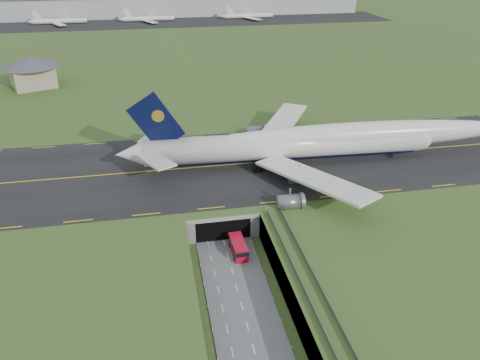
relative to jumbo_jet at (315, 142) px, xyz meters
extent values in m
plane|color=#3A5622|center=(-27.79, -30.35, -11.84)|extent=(900.00, 900.00, 0.00)
cube|color=gray|center=(-27.79, -30.35, -8.84)|extent=(800.00, 800.00, 6.00)
cube|color=slate|center=(-27.79, -37.85, -11.74)|extent=(12.00, 75.00, 0.20)
cube|color=black|center=(-27.79, 2.65, -5.75)|extent=(800.00, 44.00, 0.18)
cube|color=gray|center=(-27.79, -11.35, -6.34)|extent=(16.00, 22.00, 1.00)
cube|color=gray|center=(-34.79, -11.35, -8.84)|extent=(2.00, 22.00, 6.00)
cube|color=gray|center=(-20.79, -11.35, -8.84)|extent=(2.00, 22.00, 6.00)
cube|color=black|center=(-27.79, -16.35, -9.34)|extent=(12.00, 12.00, 5.00)
cube|color=#A8A8A3|center=(-27.79, -22.40, -6.24)|extent=(17.00, 0.50, 0.80)
cube|color=#A8A8A3|center=(-16.79, -48.85, -6.04)|extent=(3.00, 53.00, 0.50)
cube|color=gray|center=(-18.19, -48.85, -5.29)|extent=(0.06, 53.00, 1.00)
cube|color=gray|center=(-15.39, -48.85, -5.29)|extent=(0.06, 53.00, 1.00)
cylinder|color=#A8A8A3|center=(-16.79, -58.35, -9.04)|extent=(0.90, 0.90, 5.60)
cylinder|color=#A8A8A3|center=(-16.79, -46.35, -9.04)|extent=(0.90, 0.90, 5.60)
cylinder|color=#A8A8A3|center=(-16.79, -34.35, -9.04)|extent=(0.90, 0.90, 5.60)
cylinder|color=white|center=(-7.54, 0.34, -0.34)|extent=(72.62, 10.07, 6.81)
sphere|color=white|center=(28.62, -1.29, -0.34)|extent=(6.97, 6.97, 6.68)
cone|color=white|center=(-46.89, 2.12, -0.34)|extent=(7.74, 6.80, 6.47)
ellipsoid|color=white|center=(11.99, -0.54, 1.19)|extent=(83.60, 10.02, 7.15)
ellipsoid|color=black|center=(27.56, -1.24, 0.51)|extent=(4.90, 3.19, 2.38)
cylinder|color=black|center=(-7.54, 0.34, -3.00)|extent=(68.83, 5.96, 2.86)
cube|color=white|center=(-4.64, 17.26, -1.40)|extent=(23.46, 30.89, 2.86)
cube|color=white|center=(-40.14, 9.80, 1.26)|extent=(10.09, 12.53, 1.09)
cube|color=white|center=(-6.18, -16.77, -1.40)|extent=(21.30, 31.75, 2.86)
cube|color=white|center=(-40.86, -6.15, 1.26)|extent=(9.36, 12.64, 1.09)
cube|color=black|center=(-39.97, 1.80, 7.64)|extent=(13.56, 1.25, 15.06)
cylinder|color=gold|center=(-39.44, 1.78, 9.24)|extent=(3.01, 0.88, 2.98)
cylinder|color=slate|center=(-6.31, 10.41, -4.70)|extent=(5.69, 3.76, 3.51)
cylinder|color=slate|center=(-10.83, 21.80, -4.70)|extent=(5.69, 3.76, 3.51)
cylinder|color=slate|center=(-7.22, -9.80, -4.70)|extent=(5.69, 3.76, 3.51)
cylinder|color=slate|center=(-12.75, -20.74, -4.70)|extent=(5.69, 3.76, 3.51)
cylinder|color=black|center=(21.39, -0.97, -5.08)|extent=(1.19, 0.58, 1.17)
cube|color=black|center=(-12.32, 0.56, -4.92)|extent=(6.72, 7.73, 1.49)
cube|color=#BA0C24|center=(-25.50, -27.59, -10.18)|extent=(3.04, 7.42, 2.93)
cube|color=black|center=(-25.50, -27.59, -9.60)|extent=(3.10, 7.52, 0.98)
cube|color=black|center=(-25.50, -27.59, -11.40)|extent=(2.82, 6.93, 0.49)
cylinder|color=black|center=(-26.66, -30.07, -11.31)|extent=(0.38, 0.89, 0.88)
cylinder|color=black|center=(-26.87, -25.20, -11.31)|extent=(0.38, 0.89, 0.88)
cylinder|color=black|center=(-24.13, -29.97, -11.31)|extent=(0.38, 0.89, 0.88)
cylinder|color=black|center=(-24.34, -25.10, -11.31)|extent=(0.38, 0.89, 0.88)
cube|color=tan|center=(-86.22, 88.76, -1.78)|extent=(19.63, 19.63, 8.12)
cone|color=#4C4C51|center=(-86.22, 88.76, 4.31)|extent=(28.79, 28.79, 4.06)
cube|color=#B2B2B2|center=(-27.79, 269.65, 1.66)|extent=(300.00, 22.00, 15.00)
cube|color=black|center=(-27.79, 239.65, -5.70)|extent=(320.00, 50.00, 0.08)
cylinder|color=white|center=(-99.07, 244.65, -3.66)|extent=(34.00, 3.20, 3.20)
cylinder|color=white|center=(-39.08, 244.65, -3.66)|extent=(34.00, 3.20, 3.20)
cylinder|color=white|center=(33.28, 244.65, -3.66)|extent=(34.00, 3.20, 3.20)
ellipsoid|color=slate|center=(92.21, 399.65, -15.84)|extent=(260.00, 91.00, 44.00)
ellipsoid|color=slate|center=(292.21, 399.65, -15.84)|extent=(180.00, 63.00, 60.00)
camera|label=1|loc=(-40.07, -105.90, 46.85)|focal=35.00mm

